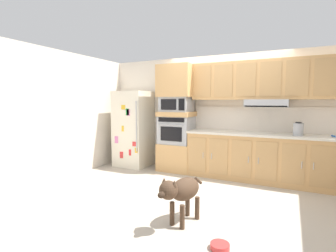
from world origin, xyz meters
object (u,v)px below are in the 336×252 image
Objects in this scene: refrigerator at (133,129)px; built_in_oven at (177,130)px; microwave at (177,104)px; dog at (182,191)px; electric_kettle at (298,129)px; dog_food_bowl at (220,246)px; screwdriver at (334,136)px.

refrigerator is 1.10m from built_in_oven.
dog is (1.08, -2.27, -1.03)m from microwave.
electric_kettle is at bearing -1.14° from built_in_oven.
electric_kettle is at bearing 74.05° from dog_food_bowl.
microwave is at bearing -0.77° from built_in_oven.
refrigerator reaches higher than microwave.
refrigerator reaches higher than dog.
microwave reaches higher than electric_kettle.
built_in_oven is 3.19m from dog_food_bowl.
built_in_oven is at bearing 122.58° from dog_food_bowl.
built_in_oven is (1.10, 0.07, 0.02)m from refrigerator.
microwave is 0.73× the size of dog.
refrigerator reaches higher than dog_food_bowl.
screwdriver is at bearing 7.44° from electric_kettle.
microwave is at bearing 122.58° from dog_food_bowl.
electric_kettle is 2.82m from dog_food_bowl.
refrigerator is 3.13m from dog.
refrigerator is 3.48m from electric_kettle.
microwave is at bearing 3.52° from refrigerator.
dog is at bearing -120.21° from electric_kettle.
dog reaches higher than dog_food_bowl.
microwave is 4.13× the size of screwdriver.
electric_kettle reaches higher than dog.
refrigerator is at bearing -179.66° from electric_kettle.
refrigerator is 2.73× the size of microwave.
built_in_oven reaches higher than dog_food_bowl.
dog is at bearing -64.44° from microwave.
built_in_oven is 4.49× the size of screwdriver.
dog_food_bowl is at bearing 73.70° from dog.
electric_kettle reaches higher than dog_food_bowl.
dog_food_bowl is (1.65, -2.58, -0.87)m from built_in_oven.
screwdriver reaches higher than dog.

